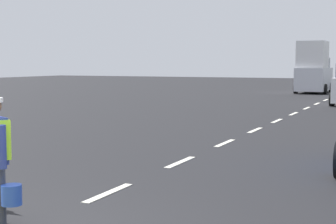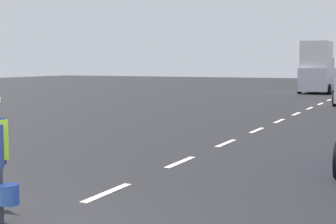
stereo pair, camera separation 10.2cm
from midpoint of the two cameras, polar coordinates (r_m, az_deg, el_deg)
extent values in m
plane|color=black|center=(26.29, 14.28, 0.43)|extent=(96.00, 96.00, 0.00)
cube|color=silver|center=(9.01, -6.56, -8.39)|extent=(0.14, 1.40, 0.01)
cube|color=silver|center=(11.63, 1.05, -5.26)|extent=(0.14, 1.40, 0.01)
cube|color=silver|center=(14.40, 5.76, -3.26)|extent=(0.14, 1.40, 0.01)
cube|color=silver|center=(17.25, 8.92, -1.89)|extent=(0.14, 1.40, 0.01)
cube|color=silver|center=(20.14, 11.17, -0.91)|extent=(0.14, 1.40, 0.01)
cube|color=silver|center=(23.06, 12.86, -0.18)|extent=(0.14, 1.40, 0.01)
cube|color=silver|center=(26.00, 14.17, 0.39)|extent=(0.14, 1.40, 0.01)
cube|color=silver|center=(28.95, 15.21, 0.84)|extent=(0.14, 1.40, 0.01)
cube|color=silver|center=(31.91, 16.06, 1.21)|extent=(0.14, 1.40, 0.01)
cube|color=silver|center=(34.87, 16.76, 1.52)|extent=(0.14, 1.40, 0.01)
cylinder|color=navy|center=(7.12, -17.36, -3.50)|extent=(0.11, 0.11, 0.55)
cylinder|color=#2347B7|center=(7.26, -16.42, -8.31)|extent=(0.26, 0.26, 0.26)
cube|color=silver|center=(39.29, 14.94, 3.35)|extent=(1.90, 4.60, 1.56)
cube|color=#2D3847|center=(40.07, 15.16, 4.99)|extent=(1.67, 1.61, 0.70)
cube|color=silver|center=(38.49, 14.80, 5.82)|extent=(1.81, 2.53, 1.80)
cylinder|color=black|center=(37.76, 16.02, 2.31)|extent=(0.22, 0.68, 0.68)
cylinder|color=black|center=(38.09, 13.13, 2.40)|extent=(0.22, 0.68, 0.68)
cylinder|color=black|center=(40.58, 16.60, 2.48)|extent=(0.22, 0.68, 0.68)
cylinder|color=black|center=(40.89, 13.90, 2.57)|extent=(0.22, 0.68, 0.68)
cylinder|color=black|center=(27.53, 16.66, 1.29)|extent=(0.22, 0.68, 0.68)
camera|label=1|loc=(0.05, -90.26, -0.02)|focal=58.34mm
camera|label=2|loc=(0.05, 89.74, 0.02)|focal=58.34mm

